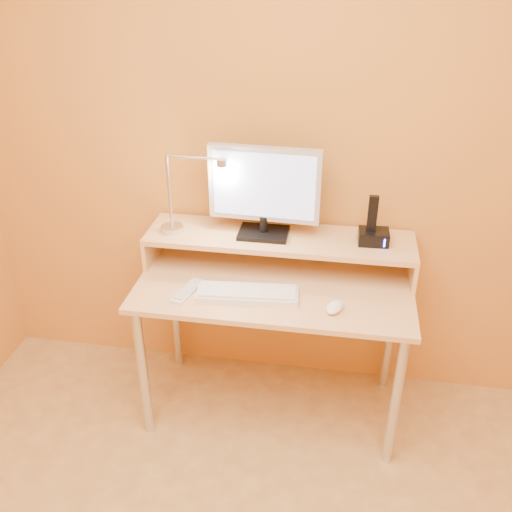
% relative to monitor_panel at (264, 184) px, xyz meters
% --- Properties ---
extents(wall_back, '(3.00, 0.04, 2.50)m').
position_rel_monitor_panel_xyz_m(wall_back, '(0.07, 0.16, 0.13)').
color(wall_back, orange).
rests_on(wall_back, floor).
extents(desk_leg_fl, '(0.04, 0.04, 0.69)m').
position_rel_monitor_panel_xyz_m(desk_leg_fl, '(-0.48, -0.41, -0.77)').
color(desk_leg_fl, silver).
rests_on(desk_leg_fl, floor).
extents(desk_leg_fr, '(0.04, 0.04, 0.69)m').
position_rel_monitor_panel_xyz_m(desk_leg_fr, '(0.62, -0.41, -0.77)').
color(desk_leg_fr, silver).
rests_on(desk_leg_fr, floor).
extents(desk_leg_bl, '(0.04, 0.04, 0.69)m').
position_rel_monitor_panel_xyz_m(desk_leg_bl, '(-0.48, 0.09, -0.77)').
color(desk_leg_bl, silver).
rests_on(desk_leg_bl, floor).
extents(desk_leg_br, '(0.04, 0.04, 0.69)m').
position_rel_monitor_panel_xyz_m(desk_leg_br, '(0.62, 0.09, -0.77)').
color(desk_leg_br, silver).
rests_on(desk_leg_br, floor).
extents(desk_lower, '(1.20, 0.60, 0.02)m').
position_rel_monitor_panel_xyz_m(desk_lower, '(0.07, -0.16, -0.41)').
color(desk_lower, tan).
rests_on(desk_lower, floor).
extents(shelf_riser_left, '(0.02, 0.30, 0.14)m').
position_rel_monitor_panel_xyz_m(shelf_riser_left, '(-0.52, -0.01, -0.33)').
color(shelf_riser_left, tan).
rests_on(shelf_riser_left, desk_lower).
extents(shelf_riser_right, '(0.02, 0.30, 0.14)m').
position_rel_monitor_panel_xyz_m(shelf_riser_right, '(0.66, -0.01, -0.33)').
color(shelf_riser_right, tan).
rests_on(shelf_riser_right, desk_lower).
extents(desk_shelf, '(1.20, 0.30, 0.02)m').
position_rel_monitor_panel_xyz_m(desk_shelf, '(0.07, -0.01, -0.25)').
color(desk_shelf, tan).
rests_on(desk_shelf, desk_lower).
extents(monitor_foot, '(0.22, 0.16, 0.02)m').
position_rel_monitor_panel_xyz_m(monitor_foot, '(0.00, -0.01, -0.23)').
color(monitor_foot, black).
rests_on(monitor_foot, desk_shelf).
extents(monitor_neck, '(0.04, 0.04, 0.07)m').
position_rel_monitor_panel_xyz_m(monitor_neck, '(0.00, -0.01, -0.19)').
color(monitor_neck, black).
rests_on(monitor_neck, monitor_foot).
extents(monitor_panel, '(0.49, 0.06, 0.33)m').
position_rel_monitor_panel_xyz_m(monitor_panel, '(0.00, 0.00, 0.00)').
color(monitor_panel, '#BBBBC4').
rests_on(monitor_panel, monitor_neck).
extents(monitor_back, '(0.44, 0.03, 0.28)m').
position_rel_monitor_panel_xyz_m(monitor_back, '(0.00, 0.02, 0.00)').
color(monitor_back, black).
rests_on(monitor_back, monitor_panel).
extents(monitor_screen, '(0.44, 0.02, 0.29)m').
position_rel_monitor_panel_xyz_m(monitor_screen, '(0.00, -0.02, 0.00)').
color(monitor_screen, '#AEC2F5').
rests_on(monitor_screen, monitor_panel).
extents(lamp_base, '(0.10, 0.10, 0.02)m').
position_rel_monitor_panel_xyz_m(lamp_base, '(-0.41, -0.04, -0.23)').
color(lamp_base, silver).
rests_on(lamp_base, desk_shelf).
extents(lamp_post, '(0.01, 0.01, 0.33)m').
position_rel_monitor_panel_xyz_m(lamp_post, '(-0.41, -0.04, -0.05)').
color(lamp_post, silver).
rests_on(lamp_post, lamp_base).
extents(lamp_arm, '(0.24, 0.01, 0.01)m').
position_rel_monitor_panel_xyz_m(lamp_arm, '(-0.29, -0.04, 0.12)').
color(lamp_arm, silver).
rests_on(lamp_arm, lamp_post).
extents(lamp_head, '(0.04, 0.04, 0.03)m').
position_rel_monitor_panel_xyz_m(lamp_head, '(-0.17, -0.04, 0.10)').
color(lamp_head, silver).
rests_on(lamp_head, lamp_arm).
extents(lamp_bulb, '(0.03, 0.03, 0.00)m').
position_rel_monitor_panel_xyz_m(lamp_bulb, '(-0.17, -0.04, 0.09)').
color(lamp_bulb, '#FFEAC6').
rests_on(lamp_bulb, lamp_head).
extents(phone_dock, '(0.13, 0.10, 0.06)m').
position_rel_monitor_panel_xyz_m(phone_dock, '(0.48, -0.01, -0.21)').
color(phone_dock, black).
rests_on(phone_dock, desk_shelf).
extents(phone_handset, '(0.04, 0.03, 0.16)m').
position_rel_monitor_panel_xyz_m(phone_handset, '(0.47, -0.01, -0.10)').
color(phone_handset, black).
rests_on(phone_handset, phone_dock).
extents(phone_led, '(0.01, 0.00, 0.04)m').
position_rel_monitor_panel_xyz_m(phone_led, '(0.53, -0.06, -0.21)').
color(phone_led, '#3856FF').
rests_on(phone_led, phone_dock).
extents(keyboard, '(0.44, 0.17, 0.02)m').
position_rel_monitor_panel_xyz_m(keyboard, '(-0.03, -0.27, -0.39)').
color(keyboard, silver).
rests_on(keyboard, desk_lower).
extents(mouse, '(0.09, 0.12, 0.04)m').
position_rel_monitor_panel_xyz_m(mouse, '(0.34, -0.32, -0.38)').
color(mouse, white).
rests_on(mouse, desk_lower).
extents(remote_control, '(0.10, 0.20, 0.02)m').
position_rel_monitor_panel_xyz_m(remote_control, '(-0.28, -0.29, -0.39)').
color(remote_control, silver).
rests_on(remote_control, desk_lower).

